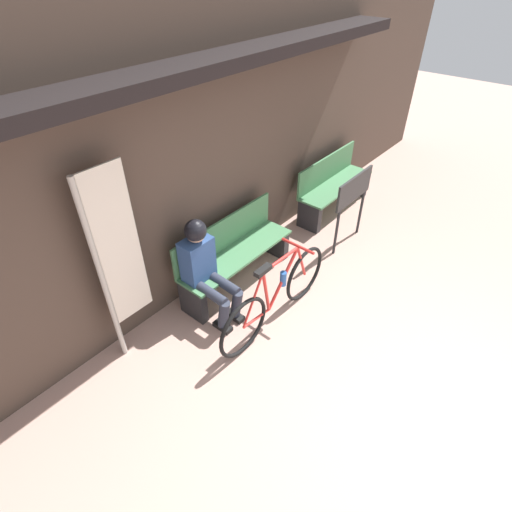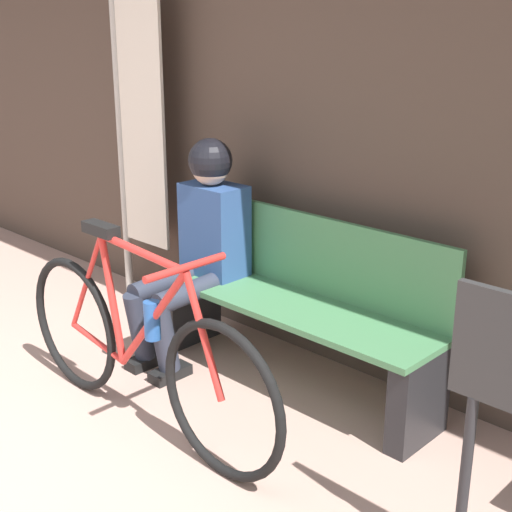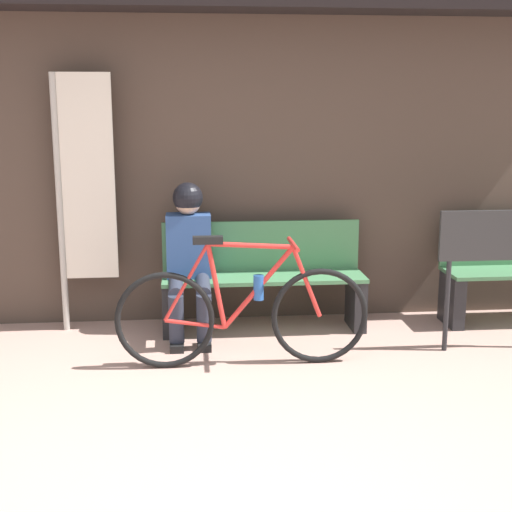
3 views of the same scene
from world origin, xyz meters
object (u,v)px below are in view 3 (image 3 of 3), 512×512
object	(u,v)px
park_bench_near	(263,280)
bicycle	(243,313)
signboard	(494,247)
person_seated	(189,250)
banner_pole	(80,186)

from	to	relation	value
park_bench_near	bicycle	size ratio (longest dim) A/B	0.91
bicycle	signboard	world-z (taller)	signboard
signboard	person_seated	bearing A→B (deg)	166.30
signboard	park_bench_near	bearing A→B (deg)	157.83
park_bench_near	bicycle	world-z (taller)	bicycle
person_seated	signboard	world-z (taller)	person_seated
bicycle	person_seated	xyz separation A→B (m)	(-0.36, 0.69, 0.30)
park_bench_near	bicycle	distance (m)	0.83
park_bench_near	banner_pole	bearing A→B (deg)	175.45
park_bench_near	banner_pole	xyz separation A→B (m)	(-1.40, 0.11, 0.75)
banner_pole	signboard	bearing A→B (deg)	-14.25
park_bench_near	bicycle	bearing A→B (deg)	-105.38
bicycle	signboard	distance (m)	1.86
person_seated	bicycle	bearing A→B (deg)	-62.35
person_seated	park_bench_near	bearing A→B (deg)	11.52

